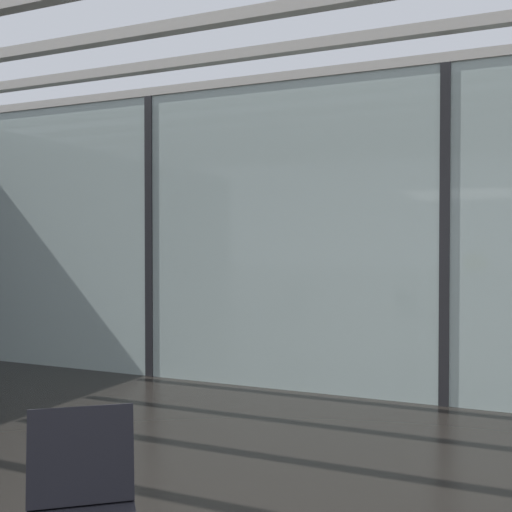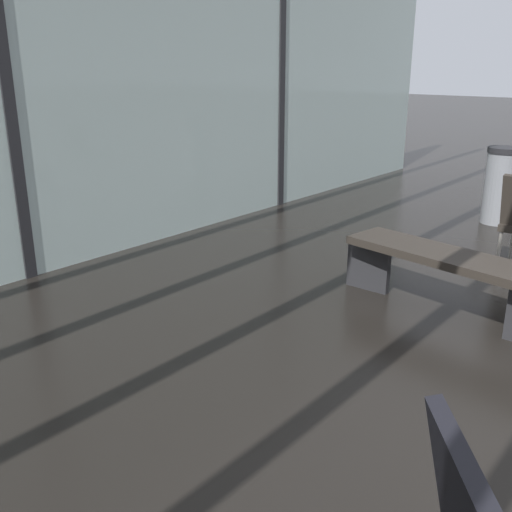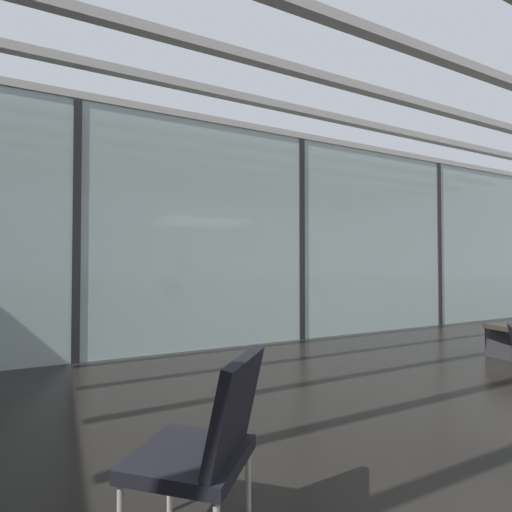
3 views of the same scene
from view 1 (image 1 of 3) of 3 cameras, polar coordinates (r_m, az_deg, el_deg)
The scene contains 5 objects.
glass_curtain_wall at distance 6.54m, azimuth 16.94°, elevation 1.83°, with size 14.00×0.08×3.44m, color #A3B7B2.
window_mullion_0 at distance 7.78m, azimuth -9.61°, elevation 1.74°, with size 0.10×0.12×3.44m, color black.
window_mullion_1 at distance 6.54m, azimuth 16.94°, elevation 1.83°, with size 0.10×0.12×3.44m, color black.
parked_airplane at distance 12.27m, azimuth 18.41°, elevation 2.73°, with size 12.44×3.97×3.97m.
lounge_chair_1 at distance 3.08m, azimuth -15.75°, elevation -20.62°, with size 0.70×0.71×0.87m.
Camera 1 is at (0.79, -1.29, 1.64)m, focal length 43.66 mm.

